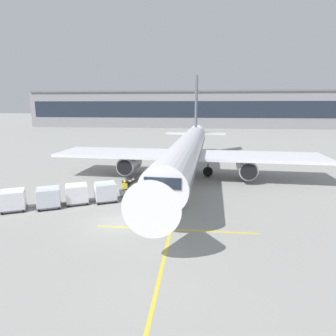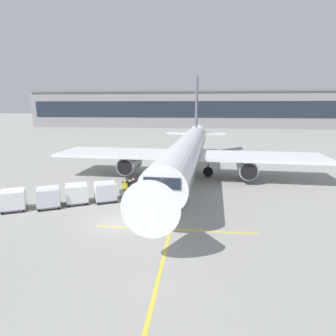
{
  "view_description": "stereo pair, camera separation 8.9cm",
  "coord_description": "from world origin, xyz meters",
  "px_view_note": "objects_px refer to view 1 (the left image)",
  "views": [
    {
      "loc": [
        6.12,
        -20.17,
        8.94
      ],
      "look_at": [
        3.03,
        7.88,
        2.74
      ],
      "focal_mm": 30.42,
      "sensor_mm": 36.0,
      "label": 1
    },
    {
      "loc": [
        6.21,
        -20.16,
        8.94
      ],
      "look_at": [
        3.03,
        7.88,
        2.74
      ],
      "focal_mm": 30.42,
      "sensor_mm": 36.0,
      "label": 2
    }
  ],
  "objects_px": {
    "belt_loader": "(138,186)",
    "ground_crew_by_carts": "(112,188)",
    "baggage_cart_second": "(77,193)",
    "baggage_cart_third": "(48,197)",
    "ground_crew_by_loader": "(125,188)",
    "parked_airplane": "(187,151)",
    "safety_cone_engine_keepout": "(133,180)",
    "baggage_cart_lead": "(105,191)",
    "baggage_cart_fourth": "(13,200)"
  },
  "relations": [
    {
      "from": "belt_loader",
      "to": "ground_crew_by_carts",
      "type": "xyz_separation_m",
      "value": [
        -2.27,
        -1.67,
        0.16
      ]
    },
    {
      "from": "belt_loader",
      "to": "baggage_cart_second",
      "type": "relative_size",
      "value": 1.89
    },
    {
      "from": "baggage_cart_third",
      "to": "ground_crew_by_loader",
      "type": "xyz_separation_m",
      "value": [
        5.96,
        3.71,
        -0.0
      ]
    },
    {
      "from": "baggage_cart_second",
      "to": "belt_loader",
      "type": "bearing_deg",
      "value": 36.01
    },
    {
      "from": "belt_loader",
      "to": "ground_crew_by_loader",
      "type": "relative_size",
      "value": 3.02
    },
    {
      "from": "parked_airplane",
      "to": "ground_crew_by_carts",
      "type": "bearing_deg",
      "value": -127.06
    },
    {
      "from": "ground_crew_by_loader",
      "to": "safety_cone_engine_keepout",
      "type": "bearing_deg",
      "value": 94.74
    },
    {
      "from": "parked_airplane",
      "to": "baggage_cart_third",
      "type": "relative_size",
      "value": 15.22
    },
    {
      "from": "baggage_cart_third",
      "to": "belt_loader",
      "type": "bearing_deg",
      "value": 35.22
    },
    {
      "from": "ground_crew_by_loader",
      "to": "baggage_cart_lead",
      "type": "bearing_deg",
      "value": -135.26
    },
    {
      "from": "baggage_cart_lead",
      "to": "belt_loader",
      "type": "bearing_deg",
      "value": 46.91
    },
    {
      "from": "baggage_cart_lead",
      "to": "ground_crew_by_carts",
      "type": "distance_m",
      "value": 1.08
    },
    {
      "from": "belt_loader",
      "to": "baggage_cart_lead",
      "type": "bearing_deg",
      "value": -133.09
    },
    {
      "from": "belt_loader",
      "to": "baggage_cart_fourth",
      "type": "relative_size",
      "value": 1.89
    },
    {
      "from": "baggage_cart_fourth",
      "to": "ground_crew_by_carts",
      "type": "xyz_separation_m",
      "value": [
        7.44,
        4.28,
        -0.0
      ]
    },
    {
      "from": "parked_airplane",
      "to": "baggage_cart_third",
      "type": "distance_m",
      "value": 17.25
    },
    {
      "from": "baggage_cart_fourth",
      "to": "ground_crew_by_loader",
      "type": "relative_size",
      "value": 1.6
    },
    {
      "from": "baggage_cart_lead",
      "to": "baggage_cart_second",
      "type": "xyz_separation_m",
      "value": [
        -2.43,
        -0.9,
        0.0
      ]
    },
    {
      "from": "baggage_cart_fourth",
      "to": "ground_crew_by_carts",
      "type": "bearing_deg",
      "value": 29.88
    },
    {
      "from": "baggage_cart_fourth",
      "to": "safety_cone_engine_keepout",
      "type": "bearing_deg",
      "value": 51.35
    },
    {
      "from": "ground_crew_by_loader",
      "to": "safety_cone_engine_keepout",
      "type": "xyz_separation_m",
      "value": [
        -0.46,
        5.55,
        -0.67
      ]
    },
    {
      "from": "baggage_cart_fourth",
      "to": "safety_cone_engine_keepout",
      "type": "relative_size",
      "value": 4.14
    },
    {
      "from": "belt_loader",
      "to": "baggage_cart_fourth",
      "type": "bearing_deg",
      "value": -148.52
    },
    {
      "from": "belt_loader",
      "to": "ground_crew_by_carts",
      "type": "height_order",
      "value": "belt_loader"
    },
    {
      "from": "baggage_cart_lead",
      "to": "baggage_cart_second",
      "type": "distance_m",
      "value": 2.59
    },
    {
      "from": "baggage_cart_second",
      "to": "baggage_cart_lead",
      "type": "bearing_deg",
      "value": 20.25
    },
    {
      "from": "parked_airplane",
      "to": "baggage_cart_fourth",
      "type": "bearing_deg",
      "value": -136.88
    },
    {
      "from": "baggage_cart_lead",
      "to": "baggage_cart_fourth",
      "type": "bearing_deg",
      "value": -155.77
    },
    {
      "from": "belt_loader",
      "to": "safety_cone_engine_keepout",
      "type": "relative_size",
      "value": 7.82
    },
    {
      "from": "baggage_cart_lead",
      "to": "safety_cone_engine_keepout",
      "type": "bearing_deg",
      "value": 81.67
    },
    {
      "from": "belt_loader",
      "to": "baggage_cart_fourth",
      "type": "xyz_separation_m",
      "value": [
        -9.71,
        -5.95,
        0.16
      ]
    },
    {
      "from": "ground_crew_by_loader",
      "to": "baggage_cart_fourth",
      "type": "bearing_deg",
      "value": -151.5
    },
    {
      "from": "baggage_cart_fourth",
      "to": "safety_cone_engine_keepout",
      "type": "height_order",
      "value": "baggage_cart_fourth"
    },
    {
      "from": "parked_airplane",
      "to": "ground_crew_by_loader",
      "type": "bearing_deg",
      "value": -123.15
    },
    {
      "from": "baggage_cart_lead",
      "to": "ground_crew_by_loader",
      "type": "xyz_separation_m",
      "value": [
        1.49,
        1.47,
        -0.0
      ]
    },
    {
      "from": "belt_loader",
      "to": "baggage_cart_lead",
      "type": "distance_m",
      "value": 3.73
    },
    {
      "from": "parked_airplane",
      "to": "ground_crew_by_carts",
      "type": "height_order",
      "value": "parked_airplane"
    },
    {
      "from": "baggage_cart_second",
      "to": "ground_crew_by_loader",
      "type": "xyz_separation_m",
      "value": [
        3.92,
        2.37,
        -0.0
      ]
    },
    {
      "from": "baggage_cart_second",
      "to": "safety_cone_engine_keepout",
      "type": "relative_size",
      "value": 4.14
    },
    {
      "from": "baggage_cart_second",
      "to": "ground_crew_by_carts",
      "type": "relative_size",
      "value": 1.6
    },
    {
      "from": "baggage_cart_lead",
      "to": "baggage_cart_third",
      "type": "bearing_deg",
      "value": -153.47
    },
    {
      "from": "baggage_cart_lead",
      "to": "baggage_cart_third",
      "type": "xyz_separation_m",
      "value": [
        -4.47,
        -2.23,
        0.0
      ]
    },
    {
      "from": "parked_airplane",
      "to": "baggage_cart_fourth",
      "type": "height_order",
      "value": "parked_airplane"
    },
    {
      "from": "baggage_cart_fourth",
      "to": "belt_loader",
      "type": "bearing_deg",
      "value": 31.48
    },
    {
      "from": "ground_crew_by_loader",
      "to": "parked_airplane",
      "type": "bearing_deg",
      "value": 56.85
    },
    {
      "from": "baggage_cart_third",
      "to": "ground_crew_by_carts",
      "type": "bearing_deg",
      "value": 34.68
    },
    {
      "from": "baggage_cart_fourth",
      "to": "safety_cone_engine_keepout",
      "type": "xyz_separation_m",
      "value": [
        8.19,
        10.25,
        -0.67
      ]
    },
    {
      "from": "baggage_cart_lead",
      "to": "baggage_cart_second",
      "type": "relative_size",
      "value": 1.0
    },
    {
      "from": "belt_loader",
      "to": "safety_cone_engine_keepout",
      "type": "xyz_separation_m",
      "value": [
        -1.52,
        4.3,
        -0.51
      ]
    },
    {
      "from": "baggage_cart_fourth",
      "to": "ground_crew_by_carts",
      "type": "height_order",
      "value": "baggage_cart_fourth"
    }
  ]
}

